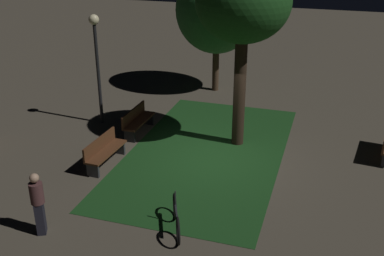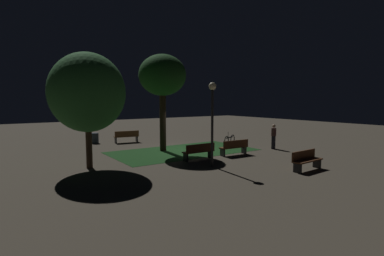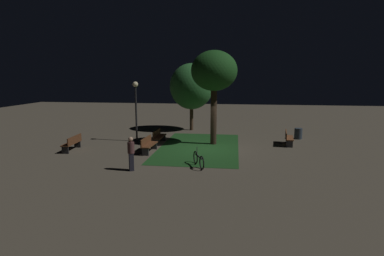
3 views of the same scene
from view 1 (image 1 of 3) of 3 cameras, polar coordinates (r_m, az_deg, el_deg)
The scene contains 9 objects.
ground_plane at distance 14.66m, azimuth 2.55°, elevation -3.97°, with size 60.00×60.00×0.00m, color #4C4438.
grass_lawn at distance 15.13m, azimuth 1.79°, elevation -2.99°, with size 8.83×4.81×0.01m, color #194219.
bench_corner at distance 16.49m, azimuth -6.73°, elevation 1.00°, with size 1.81×0.51×0.88m.
bench_front_left at distance 14.44m, azimuth -10.73°, elevation -2.69°, with size 1.82×0.56×0.88m.
tree_lawn_side at distance 20.02m, azimuth 3.06°, elevation 14.23°, with size 3.45×3.45×5.35m.
tree_near_wall at distance 14.47m, azimuth 6.30°, elevation 14.88°, with size 2.90×2.90×5.95m.
lamp_post_plaza_west at distance 16.82m, azimuth -11.63°, elevation 9.35°, with size 0.36×0.36×4.00m.
bicycle at distance 11.38m, azimuth -1.93°, elevation -10.91°, with size 1.57×0.73×0.93m.
pedestrian at distance 11.57m, azimuth -18.34°, elevation -8.63°, with size 0.34×0.32×1.61m.
Camera 1 is at (12.56, 3.28, 6.81)m, focal length 43.55 mm.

